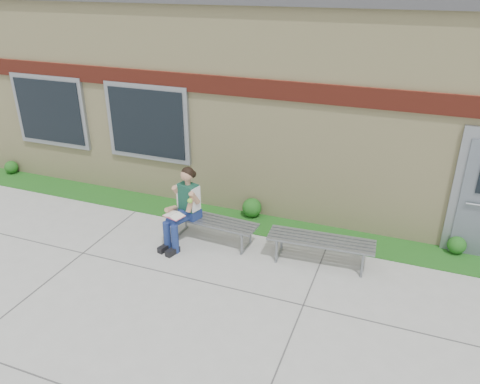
% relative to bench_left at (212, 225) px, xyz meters
% --- Properties ---
extents(ground, '(80.00, 80.00, 0.00)m').
position_rel_bench_left_xyz_m(ground, '(1.02, -1.72, -0.34)').
color(ground, '#9E9E99').
rests_on(ground, ground).
extents(grass_strip, '(16.00, 0.80, 0.02)m').
position_rel_bench_left_xyz_m(grass_strip, '(1.02, 0.88, -0.33)').
color(grass_strip, '#1A4312').
rests_on(grass_strip, ground).
extents(school_building, '(16.20, 6.22, 4.20)m').
position_rel_bench_left_xyz_m(school_building, '(1.02, 4.27, 1.76)').
color(school_building, beige).
rests_on(school_building, ground).
extents(bench_left, '(1.72, 0.57, 0.44)m').
position_rel_bench_left_xyz_m(bench_left, '(0.00, 0.00, 0.00)').
color(bench_left, gray).
rests_on(bench_left, ground).
extents(bench_right, '(1.81, 0.61, 0.46)m').
position_rel_bench_left_xyz_m(bench_right, '(2.00, 0.00, 0.02)').
color(bench_right, gray).
rests_on(bench_right, ground).
extents(girl, '(0.59, 0.95, 1.43)m').
position_rel_bench_left_xyz_m(girl, '(-0.46, -0.21, 0.39)').
color(girl, navy).
rests_on(girl, ground).
extents(shrub_west, '(0.31, 0.31, 0.31)m').
position_rel_bench_left_xyz_m(shrub_west, '(-5.91, 1.13, -0.16)').
color(shrub_west, '#1A4312').
rests_on(shrub_west, grass_strip).
extents(shrub_mid, '(0.39, 0.39, 0.39)m').
position_rel_bench_left_xyz_m(shrub_mid, '(0.37, 1.13, -0.13)').
color(shrub_mid, '#1A4312').
rests_on(shrub_mid, grass_strip).
extents(shrub_east, '(0.32, 0.32, 0.32)m').
position_rel_bench_left_xyz_m(shrub_east, '(4.18, 1.13, -0.16)').
color(shrub_east, '#1A4312').
rests_on(shrub_east, grass_strip).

